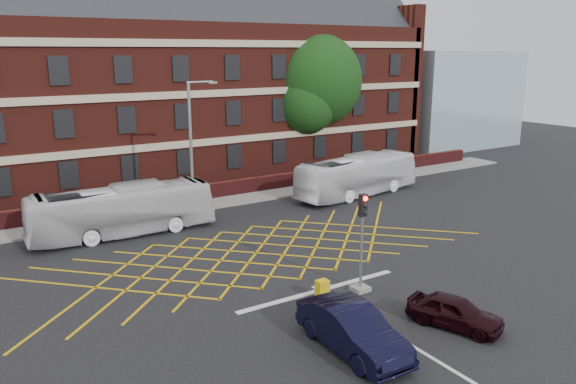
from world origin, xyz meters
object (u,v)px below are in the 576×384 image
bus_left (122,211)px  car_maroon (455,312)px  car_navy (353,330)px  utility_cabinet (322,290)px  street_lamp (193,176)px  traffic_light_near (361,252)px  deciduous_tree (315,87)px  bus_right (358,176)px

bus_left → car_maroon: bus_left is taller
car_navy → utility_cabinet: bearing=70.0°
street_lamp → utility_cabinet: size_ratio=9.69×
car_maroon → utility_cabinet: car_maroon is taller
traffic_light_near → street_lamp: (-1.96, 13.05, 1.05)m
car_navy → street_lamp: 16.91m
street_lamp → utility_cabinet: (0.05, -12.90, -2.38)m
bus_left → street_lamp: 4.55m
car_maroon → deciduous_tree: deciduous_tree is taller
deciduous_tree → bus_right: bearing=-105.5°
deciduous_tree → street_lamp: 17.59m
traffic_light_near → bus_right: bearing=51.1°
street_lamp → bus_right: bearing=-1.0°
car_maroon → traffic_light_near: 4.61m
car_maroon → deciduous_tree: bearing=44.7°
bus_left → bus_right: bearing=-88.7°
bus_right → car_navy: bus_right is taller
utility_cabinet → traffic_light_near: bearing=-4.4°
deciduous_tree → bus_left: bearing=-155.6°
bus_right → utility_cabinet: bus_right is taller
deciduous_tree → street_lamp: (-14.76, -8.57, -4.24)m
car_navy → utility_cabinet: (1.51, 3.83, -0.36)m
deciduous_tree → car_maroon: bearing=-114.7°
traffic_light_near → street_lamp: 13.23m
deciduous_tree → utility_cabinet: (-14.71, -21.47, -6.62)m
bus_left → traffic_light_near: bearing=-152.4°
car_navy → traffic_light_near: traffic_light_near is taller
car_navy → car_maroon: 4.35m
bus_left → street_lamp: (4.33, 0.08, 1.41)m
deciduous_tree → car_navy: bearing=-122.7°
car_maroon → utility_cabinet: 5.31m
bus_right → car_navy: bearing=131.9°
utility_cabinet → bus_left: bearing=108.9°
traffic_light_near → street_lamp: street_lamp is taller
bus_right → street_lamp: (-12.33, 0.21, 1.38)m
street_lamp → bus_left: bearing=-178.9°
bus_left → utility_cabinet: 13.58m
bus_right → traffic_light_near: size_ratio=2.40×
car_navy → bus_right: bearing=51.7°
car_navy → deciduous_tree: size_ratio=0.42×
bus_left → traffic_light_near: traffic_light_near is taller
car_navy → street_lamp: bearing=86.6°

